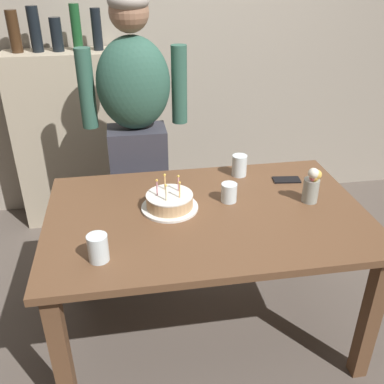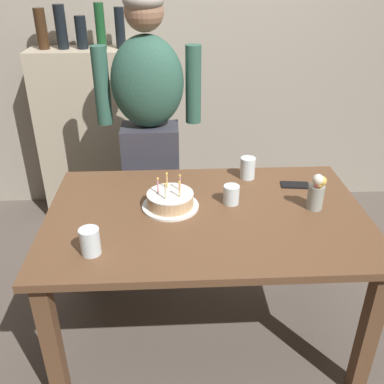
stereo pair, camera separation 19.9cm
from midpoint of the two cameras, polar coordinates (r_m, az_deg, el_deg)
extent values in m
plane|color=#564C44|center=(2.49, -0.69, -17.46)|extent=(10.00, 10.00, 0.00)
cube|color=#9E9384|center=(3.31, -5.20, 19.86)|extent=(5.20, 0.10, 2.60)
cube|color=brown|center=(2.03, -0.80, -3.16)|extent=(1.50, 0.96, 0.03)
cube|color=brown|center=(1.99, -19.82, -20.13)|extent=(0.07, 0.07, 0.70)
cube|color=brown|center=(2.15, 20.00, -15.55)|extent=(0.07, 0.07, 0.70)
cube|color=brown|center=(2.60, -17.27, -6.58)|extent=(0.07, 0.07, 0.70)
cube|color=brown|center=(2.73, 12.20, -4.03)|extent=(0.07, 0.07, 0.70)
cylinder|color=white|center=(2.06, -5.73, -2.12)|extent=(0.27, 0.27, 0.01)
cylinder|color=tan|center=(2.04, -5.77, -1.27)|extent=(0.22, 0.22, 0.06)
cylinder|color=silver|center=(2.03, -5.82, -0.49)|extent=(0.22, 0.22, 0.01)
cylinder|color=#EAB266|center=(1.98, -4.53, 0.08)|extent=(0.01, 0.01, 0.07)
sphere|color=#F9C64C|center=(1.96, -4.58, 1.17)|extent=(0.01, 0.01, 0.01)
cylinder|color=pink|center=(2.04, -4.60, 0.97)|extent=(0.01, 0.01, 0.07)
sphere|color=#F9C64C|center=(2.02, -4.64, 2.03)|extent=(0.01, 0.01, 0.01)
cylinder|color=#EAB266|center=(2.06, -6.38, 1.14)|extent=(0.01, 0.01, 0.07)
sphere|color=#F9C64C|center=(2.04, -6.44, 2.20)|extent=(0.01, 0.01, 0.01)
cylinder|color=pink|center=(2.01, -7.48, 0.39)|extent=(0.01, 0.01, 0.07)
sphere|color=#F9C64C|center=(1.99, -7.56, 1.46)|extent=(0.01, 0.01, 0.01)
cylinder|color=beige|center=(1.96, -6.36, -0.29)|extent=(0.01, 0.01, 0.07)
sphere|color=#F9C64C|center=(1.94, -6.42, 0.80)|extent=(0.01, 0.01, 0.01)
cylinder|color=silver|center=(2.10, 2.23, -0.14)|extent=(0.08, 0.08, 0.09)
cylinder|color=silver|center=(2.35, 3.89, 3.47)|extent=(0.08, 0.08, 0.12)
cylinder|color=silver|center=(1.75, -15.56, -7.25)|extent=(0.08, 0.08, 0.11)
cube|color=black|center=(2.35, 10.05, 1.54)|extent=(0.15, 0.09, 0.01)
cylinder|color=#999E93|center=(2.14, 12.89, 0.14)|extent=(0.08, 0.08, 0.12)
sphere|color=gold|center=(2.09, 13.59, 2.20)|extent=(0.05, 0.05, 0.05)
sphere|color=gold|center=(2.09, 13.29, 1.92)|extent=(0.04, 0.04, 0.04)
sphere|color=silver|center=(2.07, 13.22, 2.30)|extent=(0.05, 0.05, 0.05)
sphere|color=#DB6670|center=(2.08, 13.19, 1.84)|extent=(0.04, 0.04, 0.04)
cube|color=#33333D|center=(2.76, -8.84, -0.72)|extent=(0.34, 0.23, 0.92)
ellipsoid|color=#2D5647|center=(2.49, -10.09, 13.89)|extent=(0.41, 0.27, 0.52)
sphere|color=#936B51|center=(2.43, -10.88, 22.36)|extent=(0.21, 0.21, 0.21)
ellipsoid|color=gray|center=(2.41, -11.01, 23.56)|extent=(0.21, 0.21, 0.12)
cylinder|color=#2D5647|center=(2.54, -4.01, 13.90)|extent=(0.09, 0.09, 0.44)
cylinder|color=#2D5647|center=(2.54, -16.05, 12.93)|extent=(0.09, 0.09, 0.44)
cube|color=tan|center=(3.29, -17.34, 6.48)|extent=(0.76, 0.30, 1.25)
cylinder|color=#382314|center=(3.16, -24.28, 18.77)|extent=(0.07, 0.07, 0.26)
cylinder|color=black|center=(3.13, -21.92, 19.33)|extent=(0.07, 0.07, 0.28)
cylinder|color=black|center=(3.11, -19.36, 19.05)|extent=(0.08, 0.08, 0.21)
cylinder|color=#194723|center=(3.09, -16.99, 20.08)|extent=(0.06, 0.06, 0.29)
cylinder|color=black|center=(3.08, -14.43, 20.11)|extent=(0.07, 0.07, 0.26)
camera|label=1|loc=(0.10, -92.86, -1.55)|focal=40.31mm
camera|label=2|loc=(0.10, 87.14, 1.55)|focal=40.31mm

